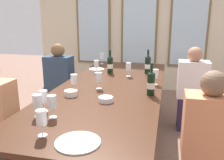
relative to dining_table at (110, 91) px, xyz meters
The scene contains 23 objects.
ground_plane 0.68m from the dining_table, ahead, with size 12.00×12.00×0.00m, color #7D5C4C.
back_wall_with_windows 2.61m from the dining_table, 90.00° to the left, with size 4.30×0.10×2.90m.
dining_table is the anchor object (origin of this frame).
white_plate_0 1.23m from the dining_table, 85.56° to the right, with size 0.28×0.28×0.01m, color white.
white_plate_1 0.89m from the dining_table, 116.22° to the left, with size 0.22×0.22×0.01m, color white.
wine_bottle_0 0.80m from the dining_table, 64.19° to the left, with size 0.08×0.08×0.32m.
wine_bottle_1 0.67m from the dining_table, 103.66° to the left, with size 0.08×0.08×0.31m.
wine_bottle_2 0.52m from the dining_table, 23.52° to the right, with size 0.08×0.08×0.31m.
tasting_bowl_0 0.49m from the dining_table, 81.04° to the right, with size 0.13×0.13×0.04m, color white.
tasting_bowl_1 0.50m from the dining_table, 126.13° to the right, with size 0.13×0.13×0.05m, color white.
wine_glass_0 0.23m from the dining_table, 131.33° to the right, with size 0.07×0.07×0.17m.
wine_glass_1 0.95m from the dining_table, 104.01° to the right, with size 0.07×0.07×0.17m.
wine_glass_2 0.54m from the dining_table, 76.65° to the left, with size 0.07×0.07×0.17m.
wine_glass_3 0.68m from the dining_table, 119.69° to the left, with size 0.07×0.07×0.17m.
wine_glass_4 0.90m from the dining_table, 113.16° to the right, with size 0.07×0.07×0.17m.
wine_glass_5 0.53m from the dining_table, 21.43° to the left, with size 0.07×0.07×0.17m.
wine_glass_6 0.99m from the dining_table, 110.38° to the right, with size 0.07×0.07×0.17m.
wine_glass_7 1.21m from the dining_table, 97.60° to the right, with size 0.07×0.07×0.17m.
wine_glass_8 0.43m from the dining_table, 143.06° to the right, with size 0.07×0.07×0.17m.
wine_glass_9 1.30m from the dining_table, 109.44° to the left, with size 0.07×0.07×0.17m.
seated_person_0 1.15m from the dining_table, 143.68° to the left, with size 0.38×0.24×1.11m.
seated_person_1 1.18m from the dining_table, 37.76° to the left, with size 0.38×0.24×1.11m.
seated_person_3 1.15m from the dining_table, 36.24° to the right, with size 0.38×0.24×1.11m.
Camera 1 is at (0.59, -2.44, 1.48)m, focal length 38.73 mm.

